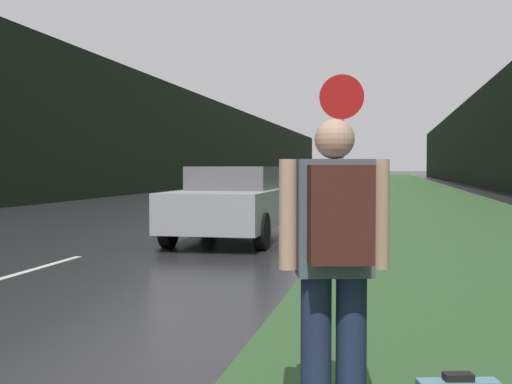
# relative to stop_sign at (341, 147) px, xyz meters

# --- Properties ---
(grass_verge) EXTENTS (6.00, 240.00, 0.02)m
(grass_verge) POSITION_rel_stop_sign_xyz_m (2.56, 30.54, -1.81)
(grass_verge) COLOR #33562D
(grass_verge) RESTS_ON ground_plane
(lane_stripe_b) EXTENTS (0.12, 3.00, 0.01)m
(lane_stripe_b) POSITION_rel_stop_sign_xyz_m (-4.40, -1.62, -1.82)
(lane_stripe_b) COLOR silver
(lane_stripe_b) RESTS_ON ground_plane
(lane_stripe_c) EXTENTS (0.12, 3.00, 0.01)m
(lane_stripe_c) POSITION_rel_stop_sign_xyz_m (-4.40, 5.38, -1.82)
(lane_stripe_c) COLOR silver
(lane_stripe_c) RESTS_ON ground_plane
(lane_stripe_d) EXTENTS (0.12, 3.00, 0.01)m
(lane_stripe_d) POSITION_rel_stop_sign_xyz_m (-4.40, 12.38, -1.82)
(lane_stripe_d) COLOR silver
(lane_stripe_d) RESTS_ON ground_plane
(treeline_far_side) EXTENTS (2.00, 140.00, 7.09)m
(treeline_far_side) POSITION_rel_stop_sign_xyz_m (-14.36, 40.54, 1.73)
(treeline_far_side) COLOR black
(treeline_far_side) RESTS_ON ground_plane
(treeline_near_side) EXTENTS (2.00, 140.00, 7.60)m
(treeline_near_side) POSITION_rel_stop_sign_xyz_m (8.56, 40.54, 1.98)
(treeline_near_side) COLOR black
(treeline_near_side) RESTS_ON ground_plane
(stop_sign) EXTENTS (0.70, 0.07, 2.95)m
(stop_sign) POSITION_rel_stop_sign_xyz_m (0.00, 0.00, 0.00)
(stop_sign) COLOR slate
(stop_sign) RESTS_ON ground_plane
(hitchhiker_with_backpack) EXTENTS (0.60, 0.49, 1.77)m
(hitchhiker_with_backpack) POSITION_rel_stop_sign_xyz_m (0.44, -6.55, -0.80)
(hitchhiker_with_backpack) COLOR #1E2847
(hitchhiker_with_backpack) RESTS_ON ground_plane
(car_passing_near) EXTENTS (1.99, 4.46, 1.53)m
(car_passing_near) POSITION_rel_stop_sign_xyz_m (-2.42, 2.74, -1.04)
(car_passing_near) COLOR #9E9EA3
(car_passing_near) RESTS_ON ground_plane
(car_passing_far) EXTENTS (1.89, 4.06, 1.51)m
(car_passing_far) POSITION_rel_stop_sign_xyz_m (-2.42, 31.69, -1.07)
(car_passing_far) COLOR #2D3856
(car_passing_far) RESTS_ON ground_plane
(car_oncoming) EXTENTS (1.99, 4.72, 1.33)m
(car_oncoming) POSITION_rel_stop_sign_xyz_m (-6.38, 35.00, -1.14)
(car_oncoming) COLOR #BCBCBC
(car_oncoming) RESTS_ON ground_plane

